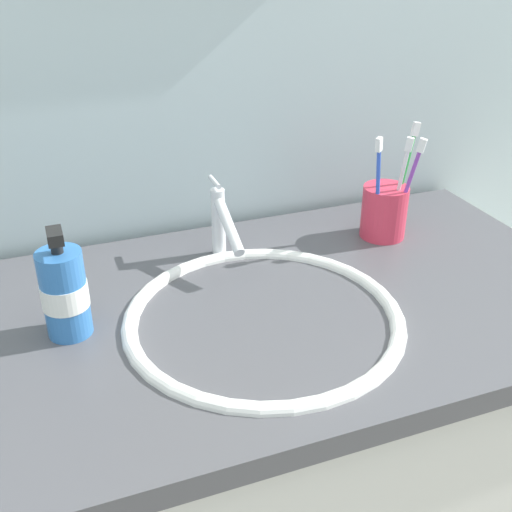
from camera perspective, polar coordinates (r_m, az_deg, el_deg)
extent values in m
cube|color=silver|center=(1.12, -6.36, 18.64)|extent=(2.30, 0.04, 2.40)
cube|color=silver|center=(1.25, -0.12, -22.23)|extent=(1.06, 0.54, 0.84)
cube|color=#4C4C51|center=(0.96, -0.14, -5.43)|extent=(1.10, 0.58, 0.04)
ellipsoid|color=white|center=(0.95, 0.64, -8.73)|extent=(0.36, 0.36, 0.12)
torus|color=white|center=(0.92, 0.66, -5.80)|extent=(0.41, 0.41, 0.02)
cylinder|color=#595B60|center=(0.98, 0.63, -11.27)|extent=(0.03, 0.03, 0.01)
cylinder|color=silver|center=(1.06, -3.52, 3.08)|extent=(0.02, 0.02, 0.12)
cylinder|color=silver|center=(1.01, -2.62, 2.88)|extent=(0.02, 0.12, 0.07)
cylinder|color=silver|center=(1.05, -3.88, 6.81)|extent=(0.01, 0.05, 0.01)
cylinder|color=#D8334C|center=(1.16, 11.70, 4.01)|extent=(0.08, 0.08, 0.10)
cylinder|color=purple|center=(1.12, 13.58, 5.67)|extent=(0.03, 0.03, 0.18)
cube|color=white|center=(1.09, 15.01, 9.80)|extent=(0.02, 0.02, 0.03)
cylinder|color=white|center=(1.13, 12.94, 5.81)|extent=(0.02, 0.02, 0.18)
cube|color=white|center=(1.10, 13.93, 9.94)|extent=(0.02, 0.02, 0.03)
cylinder|color=blue|center=(1.10, 11.14, 5.71)|extent=(0.03, 0.03, 0.18)
cube|color=white|center=(1.06, 11.26, 10.04)|extent=(0.02, 0.02, 0.03)
cylinder|color=green|center=(1.16, 13.32, 6.72)|extent=(0.04, 0.01, 0.19)
cube|color=white|center=(1.13, 14.48, 11.24)|extent=(0.02, 0.01, 0.03)
cylinder|color=#3372BF|center=(0.89, -17.19, -3.34)|extent=(0.06, 0.06, 0.13)
cylinder|color=black|center=(0.86, -17.89, 0.89)|extent=(0.02, 0.02, 0.02)
cube|color=black|center=(0.84, -18.02, 1.75)|extent=(0.02, 0.04, 0.02)
cylinder|color=white|center=(0.89, -17.18, -3.40)|extent=(0.06, 0.06, 0.04)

